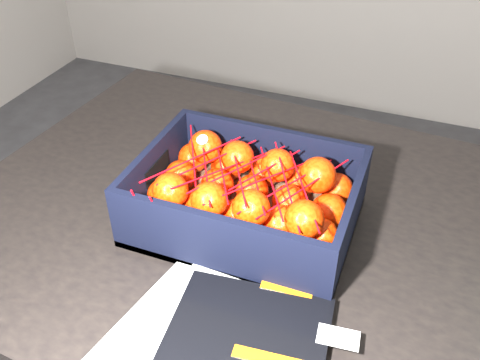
% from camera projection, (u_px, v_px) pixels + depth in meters
% --- Properties ---
extents(table, '(1.26, 0.89, 0.75)m').
position_uv_depth(table, '(294.00, 268.00, 0.94)').
color(table, black).
rests_on(table, ground).
extents(produce_crate, '(0.35, 0.27, 0.11)m').
position_uv_depth(produce_crate, '(246.00, 205.00, 0.87)').
color(produce_crate, brown).
rests_on(produce_crate, table).
extents(clementine_heap, '(0.34, 0.25, 0.11)m').
position_uv_depth(clementine_heap, '(245.00, 197.00, 0.86)').
color(clementine_heap, '#FD2C05').
rests_on(clementine_heap, produce_crate).
extents(mesh_net, '(0.29, 0.23, 0.09)m').
position_uv_depth(mesh_net, '(240.00, 176.00, 0.83)').
color(mesh_net, red).
rests_on(mesh_net, clementine_heap).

